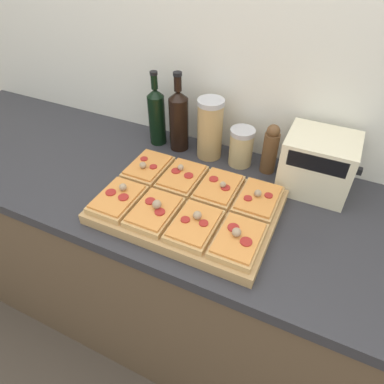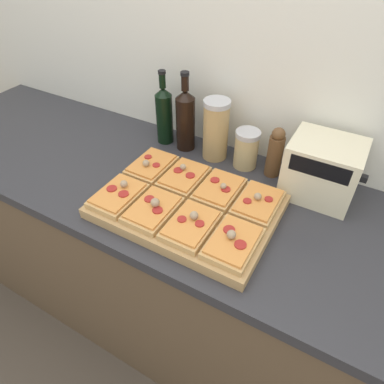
{
  "view_description": "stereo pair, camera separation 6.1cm",
  "coord_description": "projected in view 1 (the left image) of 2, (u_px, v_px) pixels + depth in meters",
  "views": [
    {
      "loc": [
        0.34,
        -0.49,
        1.66
      ],
      "look_at": [
        -0.02,
        0.26,
        0.96
      ],
      "focal_mm": 32.0,
      "sensor_mm": 36.0,
      "label": 1
    },
    {
      "loc": [
        0.39,
        -0.46,
        1.66
      ],
      "look_at": [
        -0.02,
        0.26,
        0.96
      ],
      "focal_mm": 32.0,
      "sensor_mm": 36.0,
      "label": 2
    }
  ],
  "objects": [
    {
      "name": "pizza_slice_front_midleft",
      "position": [
        155.0,
        211.0,
        1.03
      ],
      "size": [
        0.12,
        0.18,
        0.06
      ],
      "color": "tan",
      "rests_on": "cutting_board"
    },
    {
      "name": "pepper_mill",
      "position": [
        270.0,
        149.0,
        1.21
      ],
      "size": [
        0.05,
        0.05,
        0.19
      ],
      "color": "brown",
      "rests_on": "kitchen_counter"
    },
    {
      "name": "olive_oil_bottle",
      "position": [
        157.0,
        115.0,
        1.34
      ],
      "size": [
        0.07,
        0.07,
        0.3
      ],
      "color": "black",
      "rests_on": "kitchen_counter"
    },
    {
      "name": "pizza_slice_front_left",
      "position": [
        118.0,
        199.0,
        1.07
      ],
      "size": [
        0.12,
        0.18,
        0.05
      ],
      "color": "tan",
      "rests_on": "cutting_board"
    },
    {
      "name": "pizza_slice_front_midright",
      "position": [
        195.0,
        225.0,
        0.98
      ],
      "size": [
        0.12,
        0.18,
        0.05
      ],
      "color": "tan",
      "rests_on": "cutting_board"
    },
    {
      "name": "kitchen_counter",
      "position": [
        202.0,
        276.0,
        1.45
      ],
      "size": [
        2.63,
        0.67,
        0.9
      ],
      "color": "brown",
      "rests_on": "ground_plane"
    },
    {
      "name": "wall_back",
      "position": [
        248.0,
        59.0,
        1.18
      ],
      "size": [
        6.0,
        0.06,
        2.5
      ],
      "color": "silver",
      "rests_on": "ground_plane"
    },
    {
      "name": "pizza_slice_back_right",
      "position": [
        258.0,
        199.0,
        1.07
      ],
      "size": [
        0.12,
        0.18,
        0.05
      ],
      "color": "tan",
      "rests_on": "cutting_board"
    },
    {
      "name": "grain_jar_short",
      "position": [
        241.0,
        147.0,
        1.26
      ],
      "size": [
        0.09,
        0.09,
        0.14
      ],
      "color": "tan",
      "rests_on": "kitchen_counter"
    },
    {
      "name": "cutting_board",
      "position": [
        188.0,
        207.0,
        1.09
      ],
      "size": [
        0.55,
        0.39,
        0.04
      ],
      "primitive_type": "cube",
      "color": "tan",
      "rests_on": "kitchen_counter"
    },
    {
      "name": "pizza_slice_front_right",
      "position": [
        238.0,
        240.0,
        0.94
      ],
      "size": [
        0.12,
        0.18,
        0.05
      ],
      "color": "tan",
      "rests_on": "cutting_board"
    },
    {
      "name": "pizza_slice_back_midleft",
      "position": [
        182.0,
        177.0,
        1.16
      ],
      "size": [
        0.12,
        0.18,
        0.05
      ],
      "color": "tan",
      "rests_on": "cutting_board"
    },
    {
      "name": "grain_jar_tall",
      "position": [
        210.0,
        129.0,
        1.27
      ],
      "size": [
        0.1,
        0.1,
        0.23
      ],
      "color": "tan",
      "rests_on": "kitchen_counter"
    },
    {
      "name": "wine_bottle",
      "position": [
        179.0,
        119.0,
        1.3
      ],
      "size": [
        0.07,
        0.07,
        0.31
      ],
      "color": "black",
      "rests_on": "kitchen_counter"
    },
    {
      "name": "toaster_oven",
      "position": [
        318.0,
        164.0,
        1.13
      ],
      "size": [
        0.25,
        0.19,
        0.2
      ],
      "color": "beige",
      "rests_on": "kitchen_counter"
    },
    {
      "name": "pizza_slice_back_midright",
      "position": [
        219.0,
        188.0,
        1.11
      ],
      "size": [
        0.12,
        0.18,
        0.05
      ],
      "color": "tan",
      "rests_on": "cutting_board"
    },
    {
      "name": "pizza_slice_back_left",
      "position": [
        148.0,
        167.0,
        1.2
      ],
      "size": [
        0.12,
        0.18,
        0.05
      ],
      "color": "tan",
      "rests_on": "cutting_board"
    }
  ]
}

